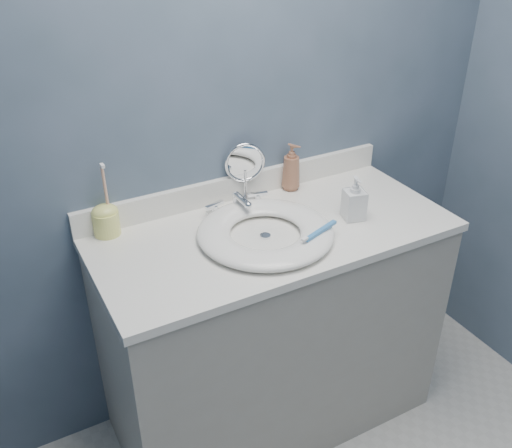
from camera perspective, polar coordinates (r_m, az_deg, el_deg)
back_wall at (r=2.00m, az=-2.07°, el=10.96°), size 2.20×0.02×2.40m
vanity_cabinet at (r=2.19m, az=1.61°, el=-10.80°), size 1.20×0.55×0.85m
countertop at (r=1.93m, az=1.79°, el=-0.91°), size 1.22×0.57×0.03m
backsplash at (r=2.10m, az=-1.79°, el=3.78°), size 1.22×0.02×0.09m
basin at (r=1.87m, az=0.94°, el=-0.82°), size 0.45×0.45×0.04m
drain at (r=1.87m, az=0.94°, el=-1.22°), size 0.04×0.04×0.01m
faucet at (r=2.01m, az=-1.81°, el=1.95°), size 0.25×0.13×0.07m
makeup_mirror at (r=2.05m, az=-1.12°, el=5.52°), size 0.15×0.09×0.22m
soap_bottle_amber at (r=2.15m, az=3.55°, el=5.71°), size 0.09×0.09×0.18m
soap_bottle_clear at (r=1.98m, az=9.83°, el=2.58°), size 0.09×0.09×0.16m
toothbrush_holder at (r=1.93m, az=-14.80°, el=0.53°), size 0.09×0.09×0.25m
toothbrush_lying at (r=1.83m, az=6.37°, el=-0.76°), size 0.17×0.07×0.02m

